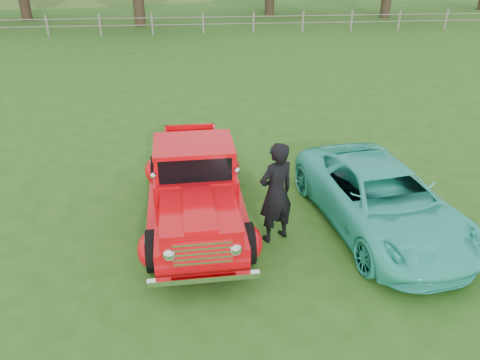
{
  "coord_description": "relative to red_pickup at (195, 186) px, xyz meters",
  "views": [
    {
      "loc": [
        -0.42,
        -6.89,
        5.31
      ],
      "look_at": [
        0.31,
        1.2,
        1.02
      ],
      "focal_mm": 35.0,
      "sensor_mm": 36.0,
      "label": 1
    }
  ],
  "objects": [
    {
      "name": "teal_sedan",
      "position": [
        3.67,
        -0.59,
        -0.15
      ],
      "size": [
        2.86,
        4.92,
        1.29
      ],
      "primitive_type": "imported",
      "rotation": [
        0.0,
        0.0,
        0.16
      ],
      "color": "#32C8B0",
      "rests_on": "ground"
    },
    {
      "name": "man",
      "position": [
        1.51,
        -0.8,
        0.22
      ],
      "size": [
        0.88,
        0.76,
        2.03
      ],
      "primitive_type": "imported",
      "rotation": [
        0.0,
        0.0,
        3.6
      ],
      "color": "black",
      "rests_on": "ground"
    },
    {
      "name": "distant_hills",
      "position": [
        -3.51,
        58.03,
        -5.34
      ],
      "size": [
        116.0,
        60.0,
        18.0
      ],
      "color": "#365B21",
      "rests_on": "ground"
    },
    {
      "name": "ground",
      "position": [
        0.57,
        -1.43,
        -0.8
      ],
      "size": [
        140.0,
        140.0,
        0.0
      ],
      "primitive_type": "plane",
      "color": "#215015",
      "rests_on": "ground"
    },
    {
      "name": "fence_line",
      "position": [
        0.57,
        20.57,
        -0.19
      ],
      "size": [
        48.0,
        0.12,
        1.2
      ],
      "color": "slate",
      "rests_on": "ground"
    },
    {
      "name": "red_pickup",
      "position": [
        0.0,
        0.0,
        0.0
      ],
      "size": [
        2.39,
        5.05,
        1.78
      ],
      "rotation": [
        0.0,
        0.0,
        0.05
      ],
      "color": "black",
      "rests_on": "ground"
    }
  ]
}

